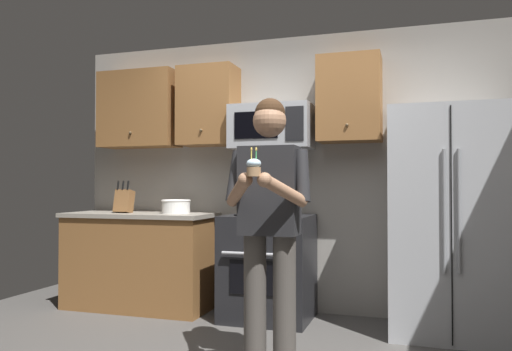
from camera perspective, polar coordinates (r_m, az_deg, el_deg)
name	(u,v)px	position (r m, az deg, el deg)	size (l,w,h in m)	color
wall_back	(295,173)	(4.84, 4.39, 0.23)	(4.40, 0.10, 2.60)	gray
oven_range	(268,267)	(4.55, 1.40, -10.28)	(0.76, 0.70, 0.93)	black
microwave	(272,127)	(4.64, 1.80, 5.49)	(0.74, 0.41, 0.40)	#9EA0A5
refrigerator	(448,221)	(4.29, 20.92, -4.86)	(0.90, 0.75, 1.80)	#B7BABF
cabinet_row_upper	(216,106)	(4.91, -4.57, 7.84)	(2.78, 0.36, 0.76)	brown
counter_left	(140,260)	(5.08, -12.95, -9.29)	(1.44, 0.66, 0.92)	brown
knife_block	(124,201)	(5.07, -14.69, -2.81)	(0.16, 0.15, 0.32)	brown
bowl_large_white	(176,206)	(4.87, -9.04, -3.44)	(0.28, 0.28, 0.13)	white
person	(269,214)	(3.31, 1.49, -4.41)	(0.60, 0.48, 1.76)	#4C4742
cupcake	(254,167)	(2.99, -0.25, 0.95)	(0.09, 0.09, 0.17)	#A87F56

